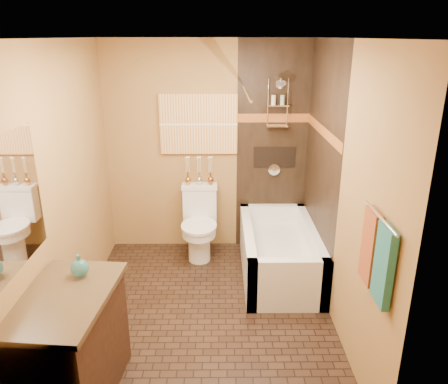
{
  "coord_description": "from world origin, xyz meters",
  "views": [
    {
      "loc": [
        0.15,
        -3.55,
        2.52
      ],
      "look_at": [
        0.19,
        0.4,
        1.1
      ],
      "focal_mm": 35.0,
      "sensor_mm": 36.0,
      "label": 1
    }
  ],
  "objects_px": {
    "toilet": "(199,223)",
    "sunset_painting": "(199,124)",
    "vanity": "(70,347)",
    "bathtub": "(279,256)"
  },
  "relations": [
    {
      "from": "bathtub",
      "to": "toilet",
      "type": "xyz_separation_m",
      "value": [
        -0.9,
        0.45,
        0.2
      ]
    },
    {
      "from": "toilet",
      "to": "sunset_painting",
      "type": "bearing_deg",
      "value": 89.19
    },
    {
      "from": "bathtub",
      "to": "sunset_painting",
      "type": "bearing_deg",
      "value": 141.09
    },
    {
      "from": "sunset_painting",
      "to": "bathtub",
      "type": "height_order",
      "value": "sunset_painting"
    },
    {
      "from": "sunset_painting",
      "to": "bathtub",
      "type": "bearing_deg",
      "value": -38.91
    },
    {
      "from": "toilet",
      "to": "vanity",
      "type": "relative_size",
      "value": 0.82
    },
    {
      "from": "bathtub",
      "to": "toilet",
      "type": "distance_m",
      "value": 1.03
    },
    {
      "from": "toilet",
      "to": "vanity",
      "type": "xyz_separation_m",
      "value": [
        -0.83,
        -2.2,
        0.01
      ]
    },
    {
      "from": "toilet",
      "to": "vanity",
      "type": "bearing_deg",
      "value": -111.38
    },
    {
      "from": "bathtub",
      "to": "toilet",
      "type": "relative_size",
      "value": 1.79
    }
  ]
}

